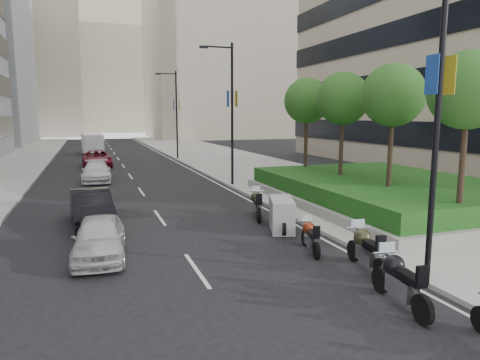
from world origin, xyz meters
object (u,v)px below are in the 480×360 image
motorcycle_5 (281,215)px  car_d (97,159)px  lamp_post_0 (434,96)px  lamp_post_1 (230,107)px  motorcycle_4 (310,237)px  car_a (99,238)px  delivery_van (92,145)px  motorcycle_3 (366,250)px  lamp_post_2 (175,110)px  car_c (96,172)px  motorcycle_6 (257,204)px  motorcycle_2 (399,281)px  car_b (92,208)px

motorcycle_5 → car_d: 25.85m
lamp_post_0 → lamp_post_1: bearing=90.0°
motorcycle_4 → motorcycle_5: bearing=7.7°
car_a → delivery_van: size_ratio=0.70×
motorcycle_3 → car_a: car_a is taller
lamp_post_2 → car_c: bearing=-122.4°
lamp_post_0 → delivery_van: 45.59m
motorcycle_6 → car_a: car_a is taller
motorcycle_6 → car_d: 23.64m
car_a → lamp_post_1: bearing=59.4°
lamp_post_2 → motorcycle_3: (-0.92, -33.69, -4.42)m
motorcycle_2 → delivery_van: 46.15m
lamp_post_0 → lamp_post_2: size_ratio=1.00×
lamp_post_2 → car_c: 15.72m
motorcycle_5 → motorcycle_6: bearing=23.5°
lamp_post_0 → motorcycle_6: 9.69m
lamp_post_0 → motorcycle_6: lamp_post_0 is taller
motorcycle_4 → delivery_van: 41.77m
lamp_post_1 → motorcycle_4: bearing=-96.8°
lamp_post_2 → car_d: lamp_post_2 is taller
lamp_post_0 → delivery_van: lamp_post_0 is taller
car_a → motorcycle_6: bearing=30.6°
lamp_post_0 → motorcycle_3: size_ratio=3.75×
motorcycle_2 → delivery_van: size_ratio=0.43×
motorcycle_6 → motorcycle_4: bearing=-165.4°
motorcycle_2 → car_d: 32.85m
lamp_post_1 → lamp_post_2: size_ratio=1.00×
car_b → lamp_post_2: bearing=66.9°
motorcycle_6 → car_d: car_d is taller
motorcycle_5 → car_b: 7.94m
lamp_post_2 → motorcycle_6: lamp_post_2 is taller
lamp_post_1 → lamp_post_2: same height
lamp_post_0 → motorcycle_5: 7.76m
motorcycle_2 → car_c: (-6.45, 23.26, 0.04)m
motorcycle_3 → motorcycle_5: (-0.45, 4.92, 0.00)m
motorcycle_5 → car_a: size_ratio=0.58×
motorcycle_4 → lamp_post_0: bearing=-142.2°
motorcycle_2 → car_b: 12.71m
car_a → car_b: 4.56m
lamp_post_2 → delivery_van: lamp_post_2 is taller
lamp_post_2 → motorcycle_2: bearing=-92.6°
motorcycle_4 → motorcycle_3: bearing=-149.2°
lamp_post_1 → car_c: size_ratio=1.92×
car_a → motorcycle_5: bearing=13.4°
lamp_post_0 → car_c: lamp_post_0 is taller
delivery_van → motorcycle_6: bearing=-84.2°
car_c → car_d: car_d is taller
car_c → motorcycle_4: bearing=-69.3°
motorcycle_2 → motorcycle_3: (0.71, 2.31, -0.00)m
car_b → motorcycle_6: bearing=-14.3°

